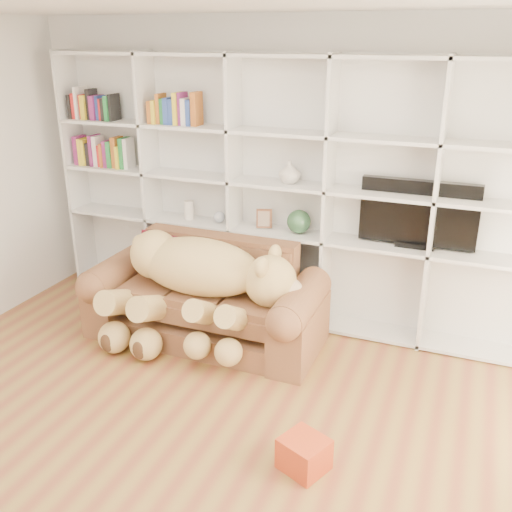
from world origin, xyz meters
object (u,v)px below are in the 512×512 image
at_px(sofa, 207,303).
at_px(gift_box, 304,454).
at_px(tv, 418,214).
at_px(teddy_bear, 196,280).

height_order(sofa, gift_box, sofa).
relative_size(gift_box, tv, 0.28).
xyz_separation_m(sofa, gift_box, (1.31, -1.29, -0.22)).
bearing_deg(teddy_bear, tv, 17.20).
bearing_deg(sofa, tv, 21.36).
bearing_deg(tv, sofa, -158.64).
bearing_deg(tv, gift_box, -100.18).
distance_m(teddy_bear, tv, 1.93).
distance_m(teddy_bear, gift_box, 1.80).
bearing_deg(gift_box, tv, 79.82).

